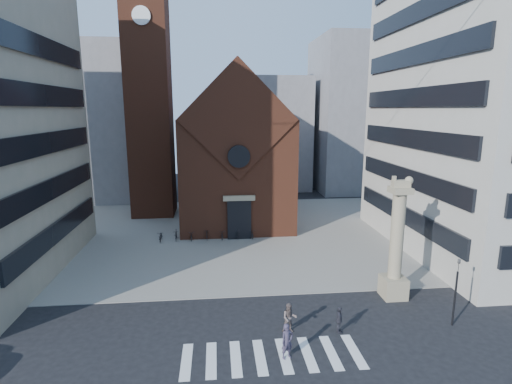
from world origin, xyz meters
TOP-DOWN VIEW (x-y plane):
  - ground at (0.00, 0.00)m, footprint 120.00×120.00m
  - piazza at (0.00, 19.00)m, footprint 46.00×30.00m
  - zebra_crossing at (0.55, -3.00)m, footprint 10.20×3.20m
  - church at (0.00, 25.04)m, footprint 12.00×16.65m
  - campanile at (-10.00, 28.00)m, footprint 5.50×5.50m
  - bg_block_left at (-20.00, 40.00)m, footprint 16.00×14.00m
  - bg_block_mid at (6.00, 45.00)m, footprint 14.00×12.00m
  - bg_block_right at (22.00, 42.00)m, footprint 16.00×14.00m
  - lion_column at (10.01, 3.00)m, footprint 1.63×1.60m
  - traffic_light at (12.00, -1.00)m, footprint 0.13×0.16m
  - pedestrian_0 at (1.32, -3.21)m, footprint 0.84×0.72m
  - pedestrian_1 at (1.91, -0.71)m, footprint 0.94×0.77m
  - pedestrian_2 at (4.81, -1.09)m, footprint 0.56×1.01m
  - scooter_0 at (-7.90, 17.09)m, footprint 0.70×1.82m
  - scooter_1 at (-6.37, 17.09)m, footprint 0.57×1.76m
  - scooter_2 at (-4.84, 17.09)m, footprint 0.70×1.82m
  - scooter_3 at (-3.31, 17.09)m, footprint 0.57×1.76m
  - scooter_4 at (-1.78, 17.09)m, footprint 0.70×1.82m
  - scooter_5 at (-0.25, 17.09)m, footprint 0.57×1.76m
  - scooter_6 at (1.28, 17.09)m, footprint 0.70×1.82m

SIDE VIEW (x-z plane):
  - ground at x=0.00m, z-range 0.00..0.00m
  - zebra_crossing at x=0.55m, z-range 0.00..0.01m
  - piazza at x=0.00m, z-range 0.00..0.05m
  - scooter_0 at x=-7.90m, z-range 0.05..0.99m
  - scooter_2 at x=-4.84m, z-range 0.05..0.99m
  - scooter_4 at x=-1.78m, z-range 0.05..0.99m
  - scooter_6 at x=1.28m, z-range 0.05..0.99m
  - scooter_1 at x=-6.37m, z-range 0.05..1.10m
  - scooter_3 at x=-3.31m, z-range 0.05..1.10m
  - scooter_5 at x=-0.25m, z-range 0.05..1.10m
  - pedestrian_2 at x=4.81m, z-range 0.00..1.63m
  - pedestrian_1 at x=1.91m, z-range 0.00..1.80m
  - pedestrian_0 at x=1.32m, z-range 0.00..1.94m
  - traffic_light at x=12.00m, z-range 0.14..4.44m
  - lion_column at x=10.01m, z-range -0.88..7.79m
  - church at x=0.00m, z-range -1.02..16.98m
  - bg_block_mid at x=6.00m, z-range 0.00..18.00m
  - bg_block_left at x=-20.00m, z-range 0.00..22.00m
  - bg_block_right at x=22.00m, z-range 0.00..24.00m
  - campanile at x=-10.00m, z-range 0.14..31.34m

